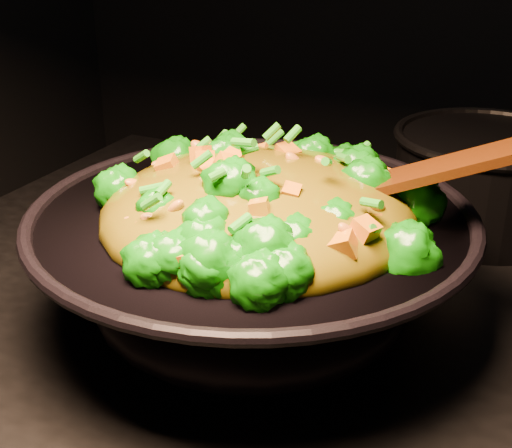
% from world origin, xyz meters
% --- Properties ---
extents(wok, '(0.54, 0.54, 0.12)m').
position_xyz_m(wok, '(-0.11, -0.03, 0.96)').
color(wok, black).
rests_on(wok, stovetop).
extents(stir_fry, '(0.40, 0.40, 0.11)m').
position_xyz_m(stir_fry, '(-0.09, -0.04, 1.08)').
color(stir_fry, '#117808').
rests_on(stir_fry, wok).
extents(spatula, '(0.32, 0.09, 0.14)m').
position_xyz_m(spatula, '(0.06, 0.02, 1.08)').
color(spatula, black).
rests_on(spatula, wok).
extents(back_pot, '(0.29, 0.29, 0.14)m').
position_xyz_m(back_pot, '(0.07, 0.32, 0.97)').
color(back_pot, black).
rests_on(back_pot, stovetop).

